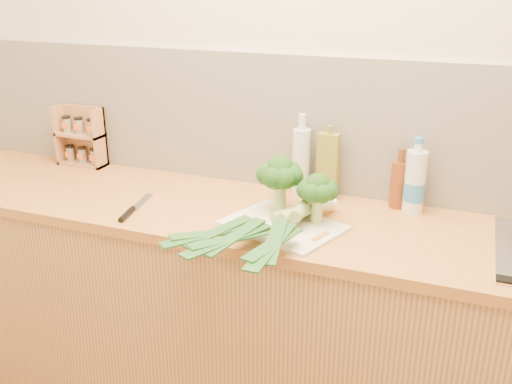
% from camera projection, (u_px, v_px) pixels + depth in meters
% --- Properties ---
extents(room_shell, '(3.50, 3.50, 3.50)m').
position_uv_depth(room_shell, '(306.00, 125.00, 2.24)').
color(room_shell, beige).
rests_on(room_shell, ground).
extents(counter, '(3.20, 0.62, 0.90)m').
position_uv_depth(counter, '(279.00, 320.00, 2.24)').
color(counter, tan).
rests_on(counter, ground).
extents(chopping_board, '(0.46, 0.40, 0.01)m').
position_uv_depth(chopping_board, '(283.00, 225.00, 1.99)').
color(chopping_board, silver).
rests_on(chopping_board, counter).
extents(broccoli_left, '(0.17, 0.17, 0.21)m').
position_uv_depth(broccoli_left, '(280.00, 174.00, 2.05)').
color(broccoli_left, '#ABC874').
rests_on(broccoli_left, chopping_board).
extents(broccoli_right, '(0.14, 0.15, 0.18)m').
position_uv_depth(broccoli_right, '(318.00, 190.00, 1.96)').
color(broccoli_right, '#ABC874').
rests_on(broccoli_right, chopping_board).
extents(leek_front, '(0.45, 0.58, 0.04)m').
position_uv_depth(leek_front, '(274.00, 218.00, 1.98)').
color(leek_front, white).
rests_on(leek_front, chopping_board).
extents(leek_mid, '(0.33, 0.61, 0.04)m').
position_uv_depth(leek_mid, '(280.00, 220.00, 1.91)').
color(leek_mid, white).
rests_on(leek_mid, chopping_board).
extents(leek_back, '(0.10, 0.63, 0.04)m').
position_uv_depth(leek_back, '(293.00, 219.00, 1.87)').
color(leek_back, white).
rests_on(leek_back, chopping_board).
extents(chefs_knife, '(0.08, 0.29, 0.02)m').
position_uv_depth(chefs_knife, '(131.00, 211.00, 2.10)').
color(chefs_knife, silver).
rests_on(chefs_knife, counter).
extents(spice_rack, '(0.23, 0.09, 0.27)m').
position_uv_depth(spice_rack, '(82.00, 139.00, 2.60)').
color(spice_rack, tan).
rests_on(spice_rack, counter).
extents(oil_tin, '(0.08, 0.05, 0.29)m').
position_uv_depth(oil_tin, '(328.00, 166.00, 2.20)').
color(oil_tin, olive).
rests_on(oil_tin, counter).
extents(glass_bottle, '(0.07, 0.07, 0.33)m').
position_uv_depth(glass_bottle, '(301.00, 161.00, 2.24)').
color(glass_bottle, silver).
rests_on(glass_bottle, counter).
extents(amber_bottle, '(0.06, 0.06, 0.23)m').
position_uv_depth(amber_bottle, '(399.00, 183.00, 2.13)').
color(amber_bottle, '#663013').
rests_on(amber_bottle, counter).
extents(water_bottle, '(0.08, 0.08, 0.26)m').
position_uv_depth(water_bottle, '(415.00, 184.00, 2.07)').
color(water_bottle, silver).
rests_on(water_bottle, counter).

